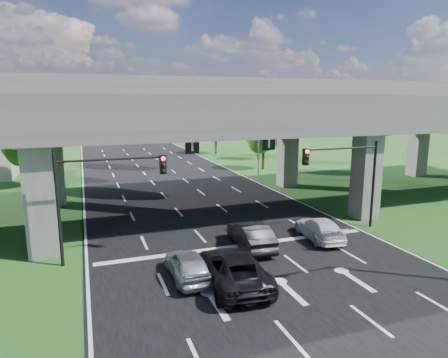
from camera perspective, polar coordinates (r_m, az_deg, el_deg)
ground at (r=21.53m, az=5.89°, el=-12.64°), size 160.00×160.00×0.00m
road at (r=30.29m, az=-2.29°, el=-5.43°), size 18.00×120.00×0.03m
overpass at (r=30.95m, az=-3.53°, el=9.78°), size 80.00×15.00×10.00m
signal_right at (r=27.56m, az=17.32°, el=1.31°), size 5.76×0.54×6.00m
signal_left at (r=22.14m, az=-17.18°, el=-1.02°), size 5.76×0.54×6.00m
streetlight_far at (r=45.81m, az=4.55°, el=7.63°), size 3.38×0.25×10.00m
streetlight_beyond at (r=60.74m, az=-1.70°, el=8.53°), size 3.38×0.25×10.00m
tree_left_near at (r=44.21m, az=-26.61°, el=5.02°), size 4.50×4.50×7.80m
tree_left_mid at (r=52.58m, az=-28.80°, el=4.91°), size 3.91×3.90×6.76m
tree_left_far at (r=59.98m, az=-23.94°, el=6.87°), size 4.80×4.80×8.32m
tree_right_near at (r=50.76m, az=5.72°, el=6.43°), size 4.20×4.20×7.28m
tree_right_mid at (r=59.28m, az=5.04°, el=6.81°), size 3.91×3.90×6.76m
tree_right_far at (r=65.20m, az=-1.14°, el=7.81°), size 4.50×4.50×7.80m
car_silver at (r=20.10m, az=-5.21°, el=-12.10°), size 1.70×4.21×1.43m
car_dark at (r=23.95m, az=3.85°, el=-8.01°), size 1.96×4.83×1.56m
car_white at (r=26.15m, az=13.47°, el=-6.89°), size 2.46×4.81×1.34m
car_trailing at (r=19.45m, az=1.39°, el=-12.63°), size 3.18×5.95×1.59m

